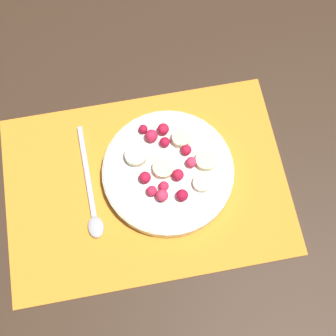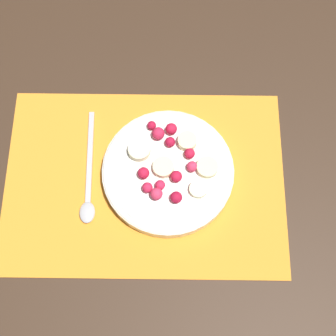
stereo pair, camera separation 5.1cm
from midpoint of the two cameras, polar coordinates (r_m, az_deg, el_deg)
ground_plane at (r=0.80m, az=-1.06°, el=-1.74°), size 3.00×3.00×0.00m
placemat at (r=0.80m, az=-1.06°, el=-1.67°), size 0.48×0.33×0.01m
fruit_bowl at (r=0.79m, az=1.87°, el=-0.51°), size 0.22×0.22×0.05m
spoon at (r=0.80m, az=-7.88°, el=-2.44°), size 0.03×0.20×0.01m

